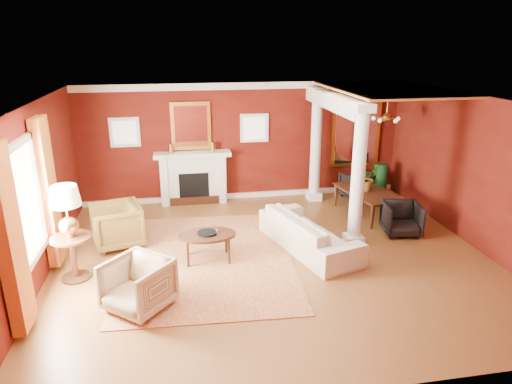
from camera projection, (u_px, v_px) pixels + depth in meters
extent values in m
plane|color=brown|center=(273.00, 258.00, 8.55)|extent=(8.00, 8.00, 0.00)
cube|color=#56170B|center=(244.00, 142.00, 11.34)|extent=(8.00, 0.04, 2.90)
cube|color=#56170B|center=(344.00, 285.00, 4.82)|extent=(8.00, 0.04, 2.90)
cube|color=#56170B|center=(34.00, 198.00, 7.42)|extent=(0.04, 7.00, 2.90)
cube|color=#56170B|center=(478.00, 173.00, 8.74)|extent=(0.04, 7.00, 2.90)
cube|color=silver|center=(275.00, 102.00, 7.61)|extent=(8.00, 7.00, 0.04)
cube|color=white|center=(194.00, 179.00, 11.24)|extent=(1.60, 0.34, 1.20)
cube|color=black|center=(194.00, 187.00, 11.13)|extent=(0.72, 0.03, 0.70)
cube|color=black|center=(195.00, 201.00, 11.24)|extent=(1.20, 0.05, 0.20)
cube|color=white|center=(192.00, 154.00, 11.00)|extent=(1.85, 0.42, 0.10)
cube|color=white|center=(165.00, 181.00, 11.10)|extent=(0.16, 0.40, 1.20)
cube|color=white|center=(222.00, 178.00, 11.33)|extent=(0.16, 0.40, 1.20)
cube|color=gold|center=(191.00, 126.00, 10.94)|extent=(0.95, 0.06, 1.15)
cube|color=white|center=(191.00, 126.00, 10.91)|extent=(0.78, 0.02, 0.98)
cube|color=white|center=(125.00, 132.00, 10.73)|extent=(0.70, 0.06, 0.70)
cube|color=white|center=(125.00, 133.00, 10.69)|extent=(0.54, 0.02, 0.54)
cube|color=white|center=(254.00, 128.00, 11.24)|extent=(0.70, 0.06, 0.70)
cube|color=white|center=(255.00, 128.00, 11.21)|extent=(0.54, 0.02, 0.54)
cube|color=white|center=(23.00, 204.00, 6.83)|extent=(0.03, 1.30, 1.70)
cube|color=white|center=(10.00, 222.00, 6.18)|extent=(0.08, 0.10, 1.90)
cube|color=white|center=(38.00, 190.00, 7.49)|extent=(0.08, 0.10, 1.90)
cube|color=#A9571C|center=(10.00, 241.00, 5.96)|extent=(0.18, 0.55, 2.60)
cube|color=#A9571C|center=(48.00, 192.00, 7.82)|extent=(0.18, 0.55, 2.60)
cube|color=white|center=(353.00, 240.00, 9.07)|extent=(0.34, 0.34, 0.20)
cylinder|color=white|center=(358.00, 175.00, 8.64)|extent=(0.26, 0.26, 2.50)
cube|color=white|center=(363.00, 108.00, 8.23)|extent=(0.36, 0.36, 0.16)
cube|color=white|center=(314.00, 196.00, 11.59)|extent=(0.34, 0.34, 0.20)
cylinder|color=white|center=(316.00, 144.00, 11.15)|extent=(0.26, 0.26, 2.50)
cube|color=white|center=(318.00, 91.00, 10.74)|extent=(0.36, 0.36, 0.16)
cube|color=white|center=(333.00, 101.00, 9.75)|extent=(0.30, 3.20, 0.32)
cube|color=#E18F42|center=(388.00, 89.00, 9.72)|extent=(2.30, 3.40, 0.04)
cube|color=gold|center=(356.00, 134.00, 11.75)|extent=(1.30, 0.06, 1.70)
cube|color=white|center=(356.00, 134.00, 11.72)|extent=(1.10, 0.02, 1.50)
cylinder|color=#B9893A|center=(388.00, 103.00, 9.87)|extent=(0.02, 0.02, 0.65)
sphere|color=#B9893A|center=(386.00, 118.00, 9.98)|extent=(0.20, 0.20, 0.20)
sphere|color=#F4E7CF|center=(398.00, 119.00, 10.03)|extent=(0.09, 0.09, 0.09)
sphere|color=#F4E7CF|center=(385.00, 117.00, 10.25)|extent=(0.09, 0.09, 0.09)
sphere|color=#F4E7CF|center=(373.00, 118.00, 10.10)|extent=(0.09, 0.09, 0.09)
sphere|color=#F4E7CF|center=(380.00, 121.00, 9.79)|extent=(0.09, 0.09, 0.09)
sphere|color=#F4E7CF|center=(396.00, 121.00, 9.75)|extent=(0.09, 0.09, 0.09)
cube|color=white|center=(244.00, 86.00, 10.86)|extent=(8.00, 0.08, 0.16)
cube|color=white|center=(245.00, 195.00, 11.75)|extent=(8.00, 0.08, 0.12)
cube|color=maroon|center=(207.00, 258.00, 8.51)|extent=(3.31, 4.28, 0.02)
imported|color=#F2EACB|center=(309.00, 226.00, 8.78)|extent=(1.38, 2.50, 0.94)
imported|color=black|center=(116.00, 223.00, 8.91)|extent=(1.06, 1.10, 0.94)
imported|color=#CBB187|center=(138.00, 283.00, 6.82)|extent=(1.17, 1.16, 0.88)
cylinder|color=black|center=(207.00, 235.00, 8.31)|extent=(1.05, 1.05, 0.05)
cylinder|color=black|center=(188.00, 256.00, 8.12)|extent=(0.05, 0.05, 0.48)
cylinder|color=black|center=(229.00, 252.00, 8.24)|extent=(0.05, 0.05, 0.48)
cylinder|color=black|center=(187.00, 244.00, 8.55)|extent=(0.05, 0.05, 0.48)
cylinder|color=black|center=(226.00, 242.00, 8.67)|extent=(0.05, 0.05, 0.48)
imported|color=black|center=(209.00, 227.00, 8.33)|extent=(0.15, 0.04, 0.20)
cylinder|color=black|center=(76.00, 277.00, 7.83)|extent=(0.49, 0.49, 0.04)
cylinder|color=black|center=(74.00, 258.00, 7.71)|extent=(0.10, 0.10, 0.76)
cylinder|color=black|center=(71.00, 238.00, 7.59)|extent=(0.67, 0.67, 0.04)
sphere|color=#B9893A|center=(69.00, 226.00, 7.52)|extent=(0.31, 0.31, 0.31)
cylinder|color=#B9893A|center=(67.00, 213.00, 7.44)|extent=(0.03, 0.03, 0.33)
cone|color=#F4E7CF|center=(65.00, 196.00, 7.35)|extent=(0.49, 0.49, 0.33)
imported|color=black|center=(369.00, 196.00, 10.48)|extent=(0.90, 1.75, 0.93)
imported|color=black|center=(402.00, 217.00, 9.48)|extent=(0.82, 0.79, 0.75)
imported|color=black|center=(358.00, 184.00, 11.66)|extent=(0.92, 0.90, 0.74)
sphere|color=#133D1B|center=(379.00, 191.00, 11.66)|extent=(0.39, 0.39, 0.39)
cylinder|color=#133D1B|center=(380.00, 181.00, 11.57)|extent=(0.35, 0.35, 0.92)
imported|color=#26591E|center=(368.00, 166.00, 10.31)|extent=(0.73, 0.76, 0.46)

